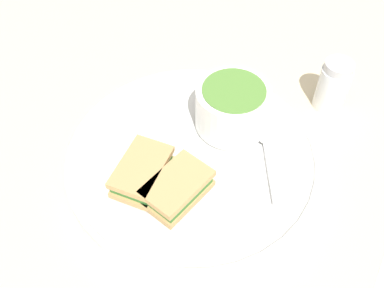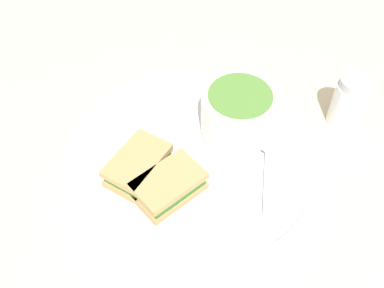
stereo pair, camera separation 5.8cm
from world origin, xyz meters
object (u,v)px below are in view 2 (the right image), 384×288
object	(u,v)px
spoon	(268,149)
sandwich_half_near	(138,165)
soup_bowl	(238,112)
sandwich_half_far	(169,186)
salt_shaker	(348,102)

from	to	relation	value
spoon	sandwich_half_near	distance (m)	0.17
soup_bowl	sandwich_half_near	size ratio (longest dim) A/B	1.05
soup_bowl	sandwich_half_far	xyz separation A→B (m)	(-0.02, 0.14, -0.02)
soup_bowl	salt_shaker	bearing A→B (deg)	-120.37
soup_bowl	sandwich_half_near	xyz separation A→B (m)	(0.03, 0.15, -0.02)
salt_shaker	soup_bowl	bearing A→B (deg)	59.63
soup_bowl	sandwich_half_near	bearing A→B (deg)	77.72
soup_bowl	salt_shaker	distance (m)	0.16
soup_bowl	sandwich_half_far	size ratio (longest dim) A/B	1.17
sandwich_half_near	sandwich_half_far	size ratio (longest dim) A/B	1.12
spoon	sandwich_half_near	bearing A→B (deg)	109.19
soup_bowl	spoon	size ratio (longest dim) A/B	0.93
sandwich_half_far	soup_bowl	bearing A→B (deg)	-82.61
spoon	sandwich_half_far	world-z (taller)	sandwich_half_far
soup_bowl	salt_shaker	size ratio (longest dim) A/B	1.24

